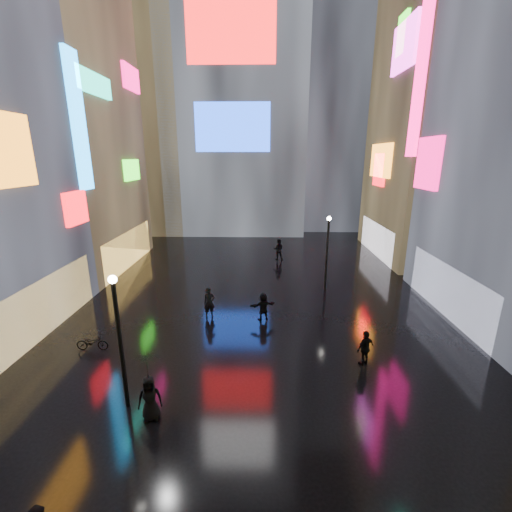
{
  "coord_description": "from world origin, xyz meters",
  "views": [
    {
      "loc": [
        0.28,
        -1.74,
        9.0
      ],
      "look_at": [
        0.0,
        12.0,
        5.0
      ],
      "focal_mm": 24.0,
      "sensor_mm": 36.0,
      "label": 1
    }
  ],
  "objects_px": {
    "lamp_near": "(119,336)",
    "lamp_far": "(327,249)",
    "bicycle": "(92,342)",
    "pedestrian_3": "(365,348)"
  },
  "relations": [
    {
      "from": "lamp_far",
      "to": "bicycle",
      "type": "relative_size",
      "value": 3.42
    },
    {
      "from": "lamp_near",
      "to": "lamp_far",
      "type": "relative_size",
      "value": 1.0
    },
    {
      "from": "lamp_far",
      "to": "bicycle",
      "type": "xyz_separation_m",
      "value": [
        -12.59,
        -8.08,
        -2.54
      ]
    },
    {
      "from": "lamp_near",
      "to": "pedestrian_3",
      "type": "xyz_separation_m",
      "value": [
        9.62,
        2.86,
        -2.11
      ]
    },
    {
      "from": "lamp_near",
      "to": "lamp_far",
      "type": "bearing_deg",
      "value": 51.57
    },
    {
      "from": "lamp_near",
      "to": "pedestrian_3",
      "type": "relative_size",
      "value": 3.13
    },
    {
      "from": "lamp_near",
      "to": "bicycle",
      "type": "distance_m",
      "value": 5.56
    },
    {
      "from": "lamp_far",
      "to": "pedestrian_3",
      "type": "height_order",
      "value": "lamp_far"
    },
    {
      "from": "lamp_near",
      "to": "bicycle",
      "type": "xyz_separation_m",
      "value": [
        -3.16,
        3.8,
        -2.54
      ]
    },
    {
      "from": "bicycle",
      "to": "lamp_far",
      "type": "bearing_deg",
      "value": -58.73
    }
  ]
}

